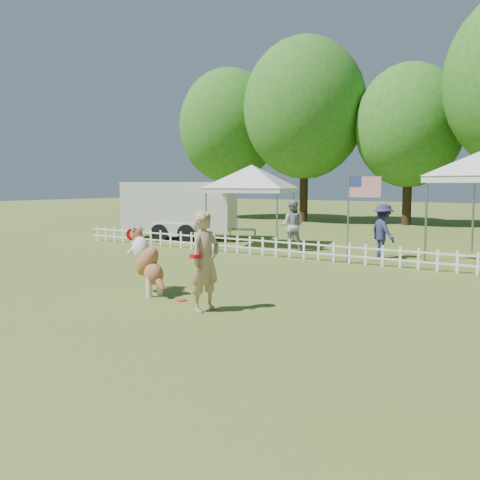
{
  "coord_description": "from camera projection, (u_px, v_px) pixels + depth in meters",
  "views": [
    {
      "loc": [
        6.46,
        -7.53,
        2.33
      ],
      "look_at": [
        -0.17,
        2.0,
        1.1
      ],
      "focal_mm": 40.0,
      "sensor_mm": 36.0,
      "label": 1
    }
  ],
  "objects": [
    {
      "name": "ground",
      "position": [
        187.0,
        308.0,
        10.06
      ],
      "size": [
        120.0,
        120.0,
        0.0
      ],
      "primitive_type": "plane",
      "color": "#466720",
      "rests_on": "ground"
    },
    {
      "name": "picket_fence",
      "position": [
        341.0,
        253.0,
        15.74
      ],
      "size": [
        22.0,
        0.08,
        0.6
      ],
      "primitive_type": null,
      "color": "white",
      "rests_on": "ground"
    },
    {
      "name": "handler",
      "position": [
        205.0,
        261.0,
        9.73
      ],
      "size": [
        0.51,
        0.71,
        1.83
      ],
      "primitive_type": "imported",
      "rotation": [
        0.0,
        0.0,
        1.47
      ],
      "color": "tan",
      "rests_on": "ground"
    },
    {
      "name": "dog",
      "position": [
        148.0,
        262.0,
        11.23
      ],
      "size": [
        1.41,
        0.86,
        1.39
      ],
      "primitive_type": null,
      "rotation": [
        0.0,
        0.0,
        -0.33
      ],
      "color": "brown",
      "rests_on": "ground"
    },
    {
      "name": "frisbee_on_turf",
      "position": [
        182.0,
        300.0,
        10.66
      ],
      "size": [
        0.27,
        0.27,
        0.02
      ],
      "primitive_type": "cylinder",
      "rotation": [
        0.0,
        0.0,
        0.37
      ],
      "color": "red",
      "rests_on": "ground"
    },
    {
      "name": "canopy_tent_left",
      "position": [
        252.0,
        206.0,
        20.01
      ],
      "size": [
        3.56,
        3.56,
        2.96
      ],
      "primitive_type": null,
      "rotation": [
        0.0,
        0.0,
        0.29
      ],
      "color": "white",
      "rests_on": "ground"
    },
    {
      "name": "cargo_trailer",
      "position": [
        181.0,
        210.0,
        22.39
      ],
      "size": [
        6.06,
        4.55,
        2.44
      ],
      "primitive_type": null,
      "rotation": [
        0.0,
        0.0,
        0.43
      ],
      "color": "white",
      "rests_on": "ground"
    },
    {
      "name": "flag_pole",
      "position": [
        348.0,
        219.0,
        15.68
      ],
      "size": [
        1.0,
        0.25,
        2.59
      ],
      "primitive_type": null,
      "rotation": [
        0.0,
        0.0,
        0.15
      ],
      "color": "gray",
      "rests_on": "ground"
    },
    {
      "name": "spectator_a",
      "position": [
        292.0,
        225.0,
        18.46
      ],
      "size": [
        1.05,
        0.94,
        1.77
      ],
      "primitive_type": "imported",
      "rotation": [
        0.0,
        0.0,
        3.52
      ],
      "color": "#A4A4A9",
      "rests_on": "ground"
    },
    {
      "name": "spectator_b",
      "position": [
        383.0,
        231.0,
        16.66
      ],
      "size": [
        1.25,
        1.19,
        1.7
      ],
      "primitive_type": "imported",
      "rotation": [
        0.0,
        0.0,
        2.45
      ],
      "color": "navy",
      "rests_on": "ground"
    },
    {
      "name": "tree_far_left",
      "position": [
        229.0,
        136.0,
        35.96
      ],
      "size": [
        6.6,
        6.6,
        11.0
      ],
      "primitive_type": null,
      "color": "#2D611B",
      "rests_on": "ground"
    },
    {
      "name": "tree_left",
      "position": [
        305.0,
        122.0,
        32.09
      ],
      "size": [
        7.4,
        7.4,
        12.0
      ],
      "primitive_type": null,
      "color": "#2D611B",
      "rests_on": "ground"
    },
    {
      "name": "tree_center_left",
      "position": [
        409.0,
        137.0,
        29.61
      ],
      "size": [
        6.0,
        6.0,
        9.8
      ],
      "primitive_type": null,
      "color": "#2D611B",
      "rests_on": "ground"
    }
  ]
}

